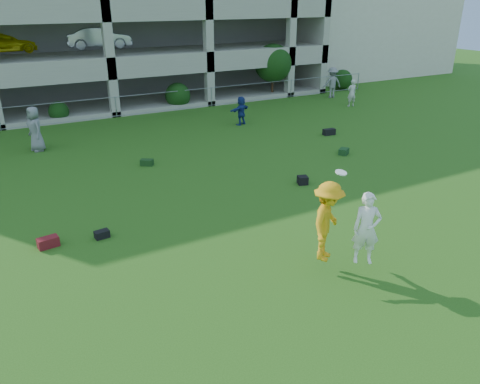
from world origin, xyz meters
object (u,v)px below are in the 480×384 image
bystander_f (332,83)px  crate_d (303,180)px  frisbee_contest (335,223)px  bystander_d (241,111)px  bystander_c (35,129)px  bystander_e (352,93)px  parking_garage (73,2)px  stucco_building (337,13)px

bystander_f → crate_d: size_ratio=5.72×
frisbee_contest → bystander_d: bearing=69.7°
bystander_c → crate_d: bystander_c is taller
bystander_c → bystander_f: (19.08, 3.03, 0.01)m
bystander_f → bystander_e: bearing=86.8°
bystander_c → parking_garage: bearing=145.2°
bystander_d → stucco_building: bearing=-163.6°
bystander_c → bystander_d: size_ratio=1.31×
stucco_building → crate_d: (-19.82, -22.51, -4.85)m
frisbee_contest → parking_garage: size_ratio=0.08×
bystander_e → frisbee_contest: (-13.36, -14.49, 0.53)m
frisbee_contest → parking_garage: parking_garage is taller
bystander_e → bystander_f: (0.67, 2.74, 0.17)m
stucco_building → parking_garage: 23.03m
crate_d → parking_garage: 23.19m
bystander_c → parking_garage: (4.74, 13.18, 5.03)m
crate_d → parking_garage: bearing=98.2°
bystander_e → crate_d: size_ratio=4.73×
bystander_e → crate_d: bystander_e is taller
bystander_c → bystander_e: (18.41, 0.29, -0.16)m
stucco_building → crate_d: 30.38m
bystander_f → crate_d: bearing=57.8°
bystander_c → parking_garage: 14.88m
crate_d → frisbee_contest: (-2.88, -5.17, 1.21)m
frisbee_contest → parking_garage: bearing=90.6°
bystander_d → parking_garage: size_ratio=0.05×
stucco_building → frisbee_contest: size_ratio=6.79×
bystander_c → frisbee_contest: size_ratio=0.84×
parking_garage → bystander_e: bearing=-43.3°
bystander_e → stucco_building: bearing=-119.3°
stucco_building → frisbee_contest: (-22.70, -27.68, -3.64)m
stucco_building → bystander_d: 22.78m
bystander_f → frisbee_contest: 22.23m
bystander_e → parking_garage: bearing=-37.3°
bystander_c → frisbee_contest: frisbee_contest is taller
bystander_e → parking_garage: 19.49m
stucco_building → bystander_e: bearing=-125.3°
stucco_building → frisbee_contest: 35.99m
bystander_d → frisbee_contest: frisbee_contest is taller
bystander_d → bystander_e: bearing=162.7°
bystander_e → frisbee_contest: size_ratio=0.70×
bystander_c → stucco_building: bearing=100.9°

